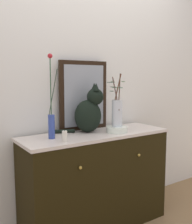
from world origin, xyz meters
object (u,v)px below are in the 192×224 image
Objects in this scene: cat_sitting at (89,112)px; bowl_porcelain at (117,129)px; mirror_leaning at (84,96)px; vase_glass_clear at (117,111)px; candle_pillar at (65,136)px; sideboard at (96,180)px; vase_slim_green at (51,118)px.

cat_sitting is 0.28m from bowl_porcelain.
bowl_porcelain is (0.19, -0.14, -0.15)m from cat_sitting.
mirror_leaning is 1.37× the size of vase_glass_clear.
mirror_leaning is at bearing 77.45° from cat_sitting.
candle_pillar is (-0.53, -0.06, 0.02)m from bowl_porcelain.
sideboard is 0.70m from vase_slim_green.
vase_slim_green reaches higher than vase_glass_clear.
mirror_leaning is 3.39× the size of bowl_porcelain.
sideboard is 2.89× the size of vase_glass_clear.
bowl_porcelain is at bearing 6.72° from candle_pillar.
candle_pillar is at bearing -149.38° from cat_sitting.
sideboard is at bearing 157.30° from vase_glass_clear.
candle_pillar is (-0.37, -0.33, -0.27)m from mirror_leaning.
bowl_porcelain is 0.40× the size of vase_glass_clear.
vase_slim_green is 6.89× the size of candle_pillar.
cat_sitting is (-0.03, -0.13, -0.13)m from mirror_leaning.
mirror_leaning is at bearing 41.86° from candle_pillar.
vase_slim_green reaches higher than bowl_porcelain.
sideboard is at bearing -2.69° from vase_slim_green.
vase_slim_green is 0.59m from bowl_porcelain.
mirror_leaning is at bearing 88.91° from sideboard.
vase_slim_green reaches higher than cat_sitting.
cat_sitting is 0.42m from candle_pillar.
mirror_leaning is 0.56m from candle_pillar.
bowl_porcelain is 0.16m from vase_glass_clear.
bowl_porcelain is at bearing -55.72° from vase_glass_clear.
vase_glass_clear is at bearing -22.70° from sideboard.
bowl_porcelain is (0.57, -0.09, -0.13)m from vase_slim_green.
sideboard is at bearing 20.18° from candle_pillar.
vase_glass_clear is (0.16, -0.27, -0.12)m from mirror_leaning.
bowl_porcelain is (0.17, -0.07, 0.44)m from sideboard.
sideboard is 2.12× the size of mirror_leaning.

